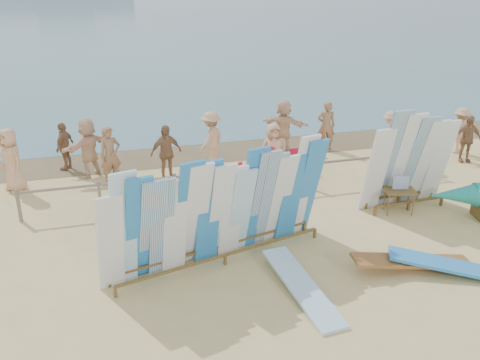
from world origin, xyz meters
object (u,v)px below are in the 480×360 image
object	(u,v)px
beachgoer_0	(12,160)
beachgoer_5	(284,126)
beach_chair_right	(300,168)
beachgoer_8	(397,137)
flat_board_a	(301,292)
stroller	(276,170)
beachgoer_extra_1	(65,146)
beachgoer_4	(166,153)
beachgoer_10	(467,139)
beachgoer_7	(326,126)
beachgoer_1	(110,156)
flat_board_d	(452,274)
side_surfboard_rack	(409,163)
beach_chair_left	(238,183)
beachgoer_11	(88,148)
vendor_table	(399,200)
flat_board_c	(412,269)
main_surfboard_rack	(220,212)
beachgoer_9	(390,134)
beachgoer_3	(211,139)
beachgoer_6	(273,151)
beachgoer_extra_0	(460,130)

from	to	relation	value
beachgoer_0	beachgoer_5	distance (m)	8.90
beach_chair_right	beachgoer_8	xyz separation A→B (m)	(3.43, 0.11, 0.68)
flat_board_a	stroller	distance (m)	5.68
beachgoer_extra_1	beachgoer_4	bearing A→B (deg)	88.11
beachgoer_10	beachgoer_7	bearing A→B (deg)	163.82
flat_board_a	beachgoer_8	distance (m)	8.45
beachgoer_4	beachgoer_1	bearing A→B (deg)	156.82
flat_board_d	beachgoer_extra_1	bearing A→B (deg)	70.24
side_surfboard_rack	beach_chair_left	distance (m)	4.78
side_surfboard_rack	beachgoer_11	bearing A→B (deg)	147.57
vendor_table	flat_board_c	distance (m)	2.87
main_surfboard_rack	beachgoer_9	distance (m)	8.98
beachgoer_10	beachgoer_4	world-z (taller)	beachgoer_4
flat_board_c	beachgoer_0	world-z (taller)	beachgoer_0
beachgoer_11	beachgoer_4	size ratio (longest dim) A/B	1.07
flat_board_a	beach_chair_right	distance (m)	6.44
beachgoer_4	beachgoer_5	size ratio (longest dim) A/B	0.94
flat_board_d	beachgoer_10	xyz separation A→B (m)	(4.84, 5.93, 0.80)
stroller	beachgoer_11	distance (m)	5.84
main_surfboard_rack	beachgoer_7	size ratio (longest dim) A/B	2.96
beachgoer_10	flat_board_c	bearing A→B (deg)	-119.84
beach_chair_left	beachgoer_7	size ratio (longest dim) A/B	0.44
beachgoer_3	flat_board_d	bearing A→B (deg)	66.19
beachgoer_9	beachgoer_1	xyz separation A→B (m)	(-9.38, -0.03, 0.09)
vendor_table	flat_board_a	size ratio (longest dim) A/B	0.39
beachgoer_7	side_surfboard_rack	bearing A→B (deg)	106.66
beachgoer_11	beachgoer_6	size ratio (longest dim) A/B	1.09
beachgoer_extra_0	beachgoer_11	bearing A→B (deg)	-15.51
flat_board_a	beachgoer_5	size ratio (longest dim) A/B	1.46
beachgoer_8	stroller	bearing A→B (deg)	3.25
beachgoer_11	beachgoer_5	size ratio (longest dim) A/B	1.01
main_surfboard_rack	side_surfboard_rack	distance (m)	5.61
main_surfboard_rack	beachgoer_6	xyz separation A→B (m)	(2.73, 4.48, -0.33)
flat_board_a	beachgoer_10	distance (m)	9.98
beachgoer_7	beachgoer_8	bearing A→B (deg)	144.94
vendor_table	beachgoer_4	bearing A→B (deg)	159.62
beachgoer_8	beachgoer_5	world-z (taller)	beachgoer_5
side_surfboard_rack	beachgoer_extra_0	world-z (taller)	side_surfboard_rack
beachgoer_10	beachgoer_8	world-z (taller)	beachgoer_8
beachgoer_10	beachgoer_11	world-z (taller)	beachgoer_11
beachgoer_5	beachgoer_1	bearing A→B (deg)	53.96
beachgoer_7	flat_board_d	bearing A→B (deg)	100.91
stroller	beachgoer_extra_1	bearing A→B (deg)	129.30
side_surfboard_rack	beachgoer_extra_0	bearing A→B (deg)	36.42
beachgoer_extra_0	beachgoer_9	size ratio (longest dim) A/B	1.03
flat_board_a	beachgoer_0	size ratio (longest dim) A/B	1.43
beach_chair_left	beachgoer_extra_1	xyz separation A→B (m)	(-4.91, 3.14, 0.56)
beachgoer_7	beachgoer_10	bearing A→B (deg)	165.14
flat_board_c	beach_chair_right	size ratio (longest dim) A/B	3.26
beachgoer_6	beachgoer_7	bearing A→B (deg)	35.27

